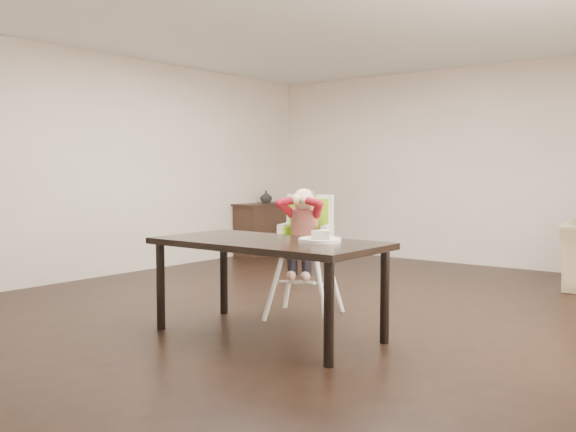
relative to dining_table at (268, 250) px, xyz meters
name	(u,v)px	position (x,y,z in m)	size (l,w,h in m)	color
ground	(314,304)	(-0.40, 1.17, -0.67)	(7.00, 7.00, 0.00)	black
room_walls	(314,110)	(-0.40, 1.17, 1.18)	(6.02, 7.02, 2.71)	beige
dining_table	(268,250)	(0.00, 0.00, 0.00)	(1.80, 0.90, 0.75)	black
high_chair	(305,226)	(-0.19, 0.74, 0.13)	(0.60, 0.60, 1.13)	white
plate	(321,238)	(0.41, 0.12, 0.11)	(0.39, 0.39, 0.09)	white
sideboard	(269,228)	(-3.18, 3.87, -0.27)	(0.44, 1.26, 0.79)	black
vase	(266,197)	(-3.18, 3.81, 0.21)	(0.18, 0.19, 0.18)	#99999E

